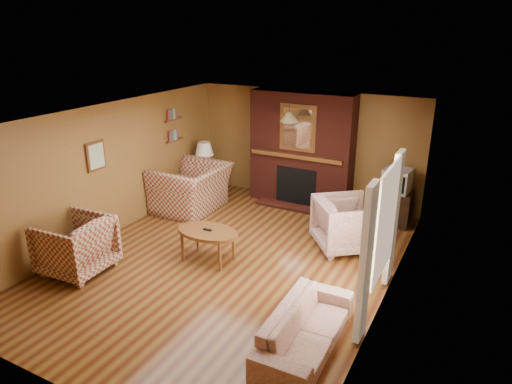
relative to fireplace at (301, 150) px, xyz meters
The scene contains 20 objects.
floor 3.21m from the fireplace, 90.00° to the right, with size 6.50×6.50×0.00m, color #47200F.
ceiling 3.22m from the fireplace, 90.00° to the right, with size 6.50×6.50×0.00m, color silver.
wall_back 0.27m from the fireplace, 90.00° to the left, with size 6.50×6.50×0.00m, color brown.
wall_front 6.23m from the fireplace, 90.00° to the right, with size 6.50×6.50×0.00m, color brown.
wall_left 3.89m from the fireplace, 129.95° to the right, with size 6.50×6.50×0.00m, color brown.
wall_right 3.89m from the fireplace, 50.05° to the right, with size 6.50×6.50×0.00m, color brown.
fireplace is the anchor object (origin of this frame).
window_right 4.02m from the fireplace, 52.40° to the right, with size 0.10×1.85×2.00m.
bookshelf 2.72m from the fireplace, 156.05° to the right, with size 0.09×0.55×0.71m.
botanical_print 4.12m from the fireplace, 126.90° to the right, with size 0.05×0.40×0.50m.
pendant_light 1.07m from the fireplace, 90.00° to the right, with size 0.36×0.36×0.48m.
plaid_loveseat 2.44m from the fireplace, 142.41° to the right, with size 1.46×1.28×0.95m, color maroon.
plaid_armchair 4.84m from the fireplace, 114.03° to the right, with size 0.96×0.98×0.89m, color maroon.
floral_sofa 4.87m from the fireplace, 66.57° to the right, with size 1.78×0.70×0.52m, color #BBB091.
floral_armchair 2.36m from the fireplace, 46.90° to the right, with size 0.97×1.00×0.91m, color #BBB091.
coffee_table 3.21m from the fireplace, 96.06° to the right, with size 1.07×0.67×0.56m.
side_table 2.35m from the fireplace, 165.71° to the right, with size 0.40×0.40×0.54m, color brown.
table_lamp 2.18m from the fireplace, 165.71° to the right, with size 0.42×0.42×0.69m.
tv_stand 2.23m from the fireplace, ahead, with size 0.61×0.56×0.67m, color black.
crt_tv 2.08m from the fireplace, ahead, with size 0.53×0.53×0.45m.
Camera 1 is at (3.49, -5.70, 3.68)m, focal length 32.00 mm.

